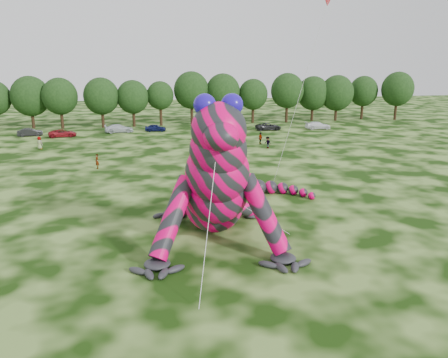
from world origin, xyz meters
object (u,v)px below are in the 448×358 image
car_7 (318,125)px  spectator_4 (39,143)px  tree_8 (133,103)px  spectator_0 (97,161)px  flying_kite (324,15)px  tree_14 (313,99)px  tree_5 (31,102)px  tree_11 (223,99)px  tree_6 (61,103)px  spectator_3 (260,138)px  car_6 (268,127)px  tree_12 (253,101)px  spectator_2 (268,142)px  tree_16 (363,98)px  tree_15 (337,98)px  car_4 (156,128)px  tree_13 (287,98)px  tree_9 (160,104)px  tree_17 (397,96)px  car_1 (30,132)px  car_2 (63,133)px  tree_7 (102,103)px  car_3 (119,128)px  inflatable_gecko (212,160)px

car_7 → spectator_4: 48.60m
tree_8 → spectator_0: size_ratio=5.07×
flying_kite → tree_14: size_ratio=1.96×
tree_5 → tree_11: tree_11 is taller
tree_6 → spectator_3: 39.99m
car_6 → tree_12: bearing=1.3°
tree_12 → spectator_2: 28.15m
tree_16 → spectator_4: bearing=-159.7°
tree_14 → tree_15: tree_15 is taller
car_4 → tree_11: bearing=-53.0°
tree_8 → spectator_4: bearing=-122.6°
flying_kite → tree_5: flying_kite is taller
tree_13 → car_7: bearing=-75.6°
spectator_2 → spectator_4: (-32.65, 5.79, 0.05)m
tree_9 → tree_17: tree_17 is taller
tree_9 → tree_14: (32.40, 1.38, 0.36)m
tree_11 → tree_15: tree_11 is taller
tree_13 → tree_17: size_ratio=0.98×
car_7 → tree_12: bearing=44.5°
car_1 → car_2: bearing=-119.3°
tree_14 → spectator_2: size_ratio=5.44×
car_2 → car_6: 36.29m
tree_12 → car_2: tree_12 is taller
spectator_0 → spectator_4: bearing=-167.4°
tree_13 → car_2: tree_13 is taller
tree_7 → car_2: bearing=-120.2°
tree_8 → tree_14: (37.68, 1.74, 0.23)m
tree_17 → car_6: bearing=-163.5°
tree_15 → tree_9: bearing=-179.3°
spectator_4 → spectator_3: (32.49, -2.45, 0.01)m
tree_17 → car_3: size_ratio=2.04×
tree_16 → car_2: 62.93m
tree_11 → spectator_2: bearing=-87.4°
inflatable_gecko → tree_14: size_ratio=2.22×
tree_8 → car_2: (-11.82, -10.40, -3.84)m
tree_7 → tree_15: 48.56m
tree_8 → car_2: tree_8 is taller
tree_9 → spectator_4: bearing=-131.3°
tree_15 → car_1: tree_15 is taller
spectator_2 → spectator_3: spectator_3 is taller
tree_7 → tree_9: size_ratio=1.09×
tree_8 → car_4: bearing=-61.5°
tree_5 → car_6: size_ratio=2.04×
car_3 → car_2: bearing=102.4°
tree_17 → spectator_2: 45.58m
tree_12 → car_4: tree_12 is taller
spectator_0 → spectator_2: bearing=89.0°
tree_8 → tree_11: (18.00, 1.21, 0.56)m
tree_5 → spectator_4: tree_5 is taller
flying_kite → car_2: size_ratio=4.05×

